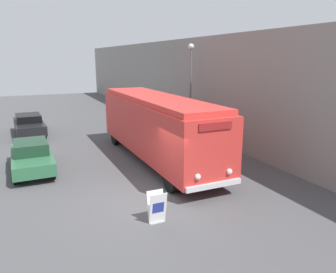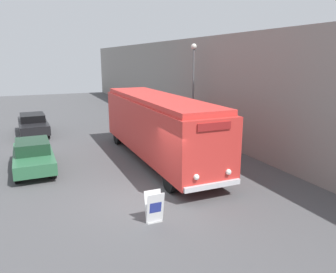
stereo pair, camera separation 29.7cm
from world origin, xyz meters
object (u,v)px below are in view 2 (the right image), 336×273
at_px(parked_car_near, 33,155).
at_px(parked_car_mid, 33,124).
at_px(vintage_bus, 158,125).
at_px(streetlamp, 193,78).
at_px(sign_board, 154,207).

distance_m(parked_car_near, parked_car_mid, 7.99).
relative_size(vintage_bus, parked_car_near, 2.45).
bearing_deg(parked_car_mid, streetlamp, -31.08).
bearing_deg(sign_board, vintage_bus, 67.39).
relative_size(vintage_bus, parked_car_mid, 2.32).
relative_size(sign_board, parked_car_near, 0.23).
distance_m(sign_board, streetlamp, 12.21).
height_order(streetlamp, parked_car_mid, streetlamp).
bearing_deg(streetlamp, parked_car_mid, 151.14).
height_order(sign_board, parked_car_mid, parked_car_mid).
distance_m(streetlamp, parked_car_mid, 11.53).
bearing_deg(vintage_bus, sign_board, -112.61).
bearing_deg(sign_board, streetlamp, 56.50).
xyz_separation_m(sign_board, streetlamp, (6.46, 9.76, 3.47)).
bearing_deg(parked_car_near, parked_car_mid, 87.90).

